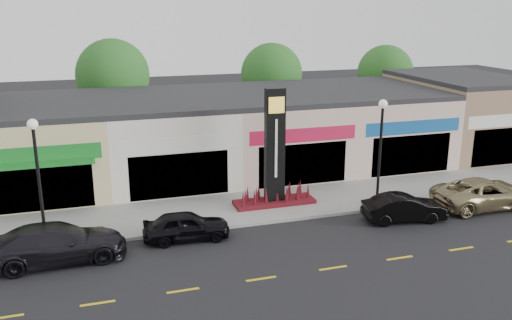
# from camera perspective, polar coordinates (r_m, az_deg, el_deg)

# --- Properties ---
(ground) EXTENTS (120.00, 120.00, 0.00)m
(ground) POSITION_cam_1_polar(r_m,az_deg,el_deg) (23.69, -1.69, -9.11)
(ground) COLOR black
(ground) RESTS_ON ground
(sidewalk) EXTENTS (52.00, 4.30, 0.15)m
(sidewalk) POSITION_cam_1_polar(r_m,az_deg,el_deg) (27.54, -4.12, -5.28)
(sidewalk) COLOR gray
(sidewalk) RESTS_ON ground
(curb) EXTENTS (52.00, 0.20, 0.15)m
(curb) POSITION_cam_1_polar(r_m,az_deg,el_deg) (25.51, -2.96, -7.04)
(curb) COLOR gray
(curb) RESTS_ON ground
(shop_beige) EXTENTS (7.00, 10.85, 4.80)m
(shop_beige) POSITION_cam_1_polar(r_m,az_deg,el_deg) (33.18, -21.55, 1.52)
(shop_beige) COLOR tan
(shop_beige) RESTS_ON ground
(shop_cream) EXTENTS (7.00, 10.01, 4.80)m
(shop_cream) POSITION_cam_1_polar(r_m,az_deg,el_deg) (33.33, -9.51, 2.49)
(shop_cream) COLOR beige
(shop_cream) RESTS_ON ground
(shop_pink_w) EXTENTS (7.00, 10.01, 4.80)m
(shop_pink_w) POSITION_cam_1_polar(r_m,az_deg,el_deg) (34.90, 1.96, 3.31)
(shop_pink_w) COLOR #CAA999
(shop_pink_w) RESTS_ON ground
(shop_pink_e) EXTENTS (7.00, 10.01, 4.80)m
(shop_pink_e) POSITION_cam_1_polar(r_m,az_deg,el_deg) (37.72, 12.09, 3.92)
(shop_pink_e) COLOR #CAA999
(shop_pink_e) RESTS_ON ground
(shop_tan) EXTENTS (7.00, 10.01, 5.30)m
(shop_tan) POSITION_cam_1_polar(r_m,az_deg,el_deg) (41.50, 20.62, 4.68)
(shop_tan) COLOR #866B4D
(shop_tan) RESTS_ON ground
(tree_rear_west) EXTENTS (5.20, 5.20, 7.83)m
(tree_rear_west) POSITION_cam_1_polar(r_m,az_deg,el_deg) (40.52, -14.82, 8.61)
(tree_rear_west) COLOR #382619
(tree_rear_west) RESTS_ON ground
(tree_rear_mid) EXTENTS (4.80, 4.80, 7.29)m
(tree_rear_mid) POSITION_cam_1_polar(r_m,az_deg,el_deg) (42.77, 1.65, 9.03)
(tree_rear_mid) COLOR #382619
(tree_rear_mid) RESTS_ON ground
(tree_rear_east) EXTENTS (4.60, 4.60, 6.94)m
(tree_rear_east) POSITION_cam_1_polar(r_m,az_deg,el_deg) (46.96, 13.43, 8.91)
(tree_rear_east) COLOR #382619
(tree_rear_east) RESTS_ON ground
(lamp_west_near) EXTENTS (0.44, 0.44, 5.47)m
(lamp_west_near) POSITION_cam_1_polar(r_m,az_deg,el_deg) (24.22, -21.99, -0.94)
(lamp_west_near) COLOR black
(lamp_west_near) RESTS_ON sidewalk
(lamp_east_near) EXTENTS (0.44, 0.44, 5.47)m
(lamp_east_near) POSITION_cam_1_polar(r_m,az_deg,el_deg) (27.71, 12.98, 1.85)
(lamp_east_near) COLOR black
(lamp_east_near) RESTS_ON sidewalk
(pylon_sign) EXTENTS (4.20, 1.30, 6.00)m
(pylon_sign) POSITION_cam_1_polar(r_m,az_deg,el_deg) (27.48, 1.97, -0.45)
(pylon_sign) COLOR #500E0D
(pylon_sign) RESTS_ON sidewalk
(car_dark_sedan) EXTENTS (2.46, 5.56, 1.59)m
(car_dark_sedan) POSITION_cam_1_polar(r_m,az_deg,el_deg) (23.50, -20.25, -8.24)
(car_dark_sedan) COLOR black
(car_dark_sedan) RESTS_ON ground
(car_black_sedan) EXTENTS (1.73, 3.89, 1.30)m
(car_black_sedan) POSITION_cam_1_polar(r_m,az_deg,el_deg) (24.30, -7.34, -6.89)
(car_black_sedan) COLOR black
(car_black_sedan) RESTS_ON ground
(car_black_conv) EXTENTS (1.94, 4.11, 1.30)m
(car_black_conv) POSITION_cam_1_polar(r_m,az_deg,el_deg) (27.10, 15.32, -4.90)
(car_black_conv) COLOR black
(car_black_conv) RESTS_ON ground
(car_gold_suv) EXTENTS (2.57, 5.43, 1.50)m
(car_gold_suv) POSITION_cam_1_polar(r_m,az_deg,el_deg) (30.23, 22.94, -3.24)
(car_gold_suv) COLOR #96885F
(car_gold_suv) RESTS_ON ground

